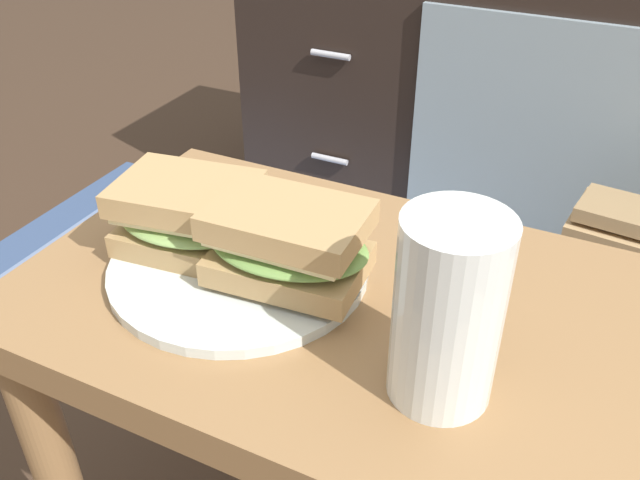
{
  "coord_description": "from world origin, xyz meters",
  "views": [
    {
      "loc": [
        0.19,
        -0.42,
        0.82
      ],
      "look_at": [
        -0.02,
        0.0,
        0.51
      ],
      "focal_mm": 37.98,
      "sensor_mm": 36.0,
      "label": 1
    }
  ],
  "objects_px": {
    "beer_glass": "(447,315)",
    "paper_bag": "(632,309)",
    "plate": "(239,266)",
    "sandwich_back": "(288,242)",
    "sandwich_front": "(188,215)",
    "tv_cabinet": "(490,95)"
  },
  "relations": [
    {
      "from": "tv_cabinet",
      "to": "plate",
      "type": "xyz_separation_m",
      "value": [
        -0.01,
        -0.96,
        0.17
      ]
    },
    {
      "from": "plate",
      "to": "sandwich_front",
      "type": "relative_size",
      "value": 1.66
    },
    {
      "from": "sandwich_front",
      "to": "sandwich_back",
      "type": "relative_size",
      "value": 0.97
    },
    {
      "from": "tv_cabinet",
      "to": "paper_bag",
      "type": "bearing_deg",
      "value": -51.69
    },
    {
      "from": "plate",
      "to": "sandwich_front",
      "type": "distance_m",
      "value": 0.07
    },
    {
      "from": "paper_bag",
      "to": "sandwich_back",
      "type": "bearing_deg",
      "value": -120.53
    },
    {
      "from": "beer_glass",
      "to": "paper_bag",
      "type": "bearing_deg",
      "value": 75.15
    },
    {
      "from": "plate",
      "to": "beer_glass",
      "type": "relative_size",
      "value": 1.63
    },
    {
      "from": "plate",
      "to": "sandwich_back",
      "type": "relative_size",
      "value": 1.61
    },
    {
      "from": "plate",
      "to": "tv_cabinet",
      "type": "bearing_deg",
      "value": 89.29
    },
    {
      "from": "tv_cabinet",
      "to": "sandwich_back",
      "type": "relative_size",
      "value": 6.56
    },
    {
      "from": "plate",
      "to": "beer_glass",
      "type": "distance_m",
      "value": 0.23
    },
    {
      "from": "sandwich_back",
      "to": "sandwich_front",
      "type": "bearing_deg",
      "value": 176.36
    },
    {
      "from": "tv_cabinet",
      "to": "paper_bag",
      "type": "height_order",
      "value": "tv_cabinet"
    },
    {
      "from": "sandwich_front",
      "to": "beer_glass",
      "type": "height_order",
      "value": "beer_glass"
    },
    {
      "from": "paper_bag",
      "to": "plate",
      "type": "bearing_deg",
      "value": -124.88
    },
    {
      "from": "tv_cabinet",
      "to": "paper_bag",
      "type": "relative_size",
      "value": 2.85
    },
    {
      "from": "sandwich_front",
      "to": "plate",
      "type": "bearing_deg",
      "value": -3.64
    },
    {
      "from": "sandwich_front",
      "to": "beer_glass",
      "type": "relative_size",
      "value": 0.98
    },
    {
      "from": "tv_cabinet",
      "to": "beer_glass",
      "type": "relative_size",
      "value": 6.66
    },
    {
      "from": "sandwich_front",
      "to": "sandwich_back",
      "type": "distance_m",
      "value": 0.11
    },
    {
      "from": "tv_cabinet",
      "to": "beer_glass",
      "type": "xyz_separation_m",
      "value": [
        0.2,
        -1.02,
        0.24
      ]
    }
  ]
}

